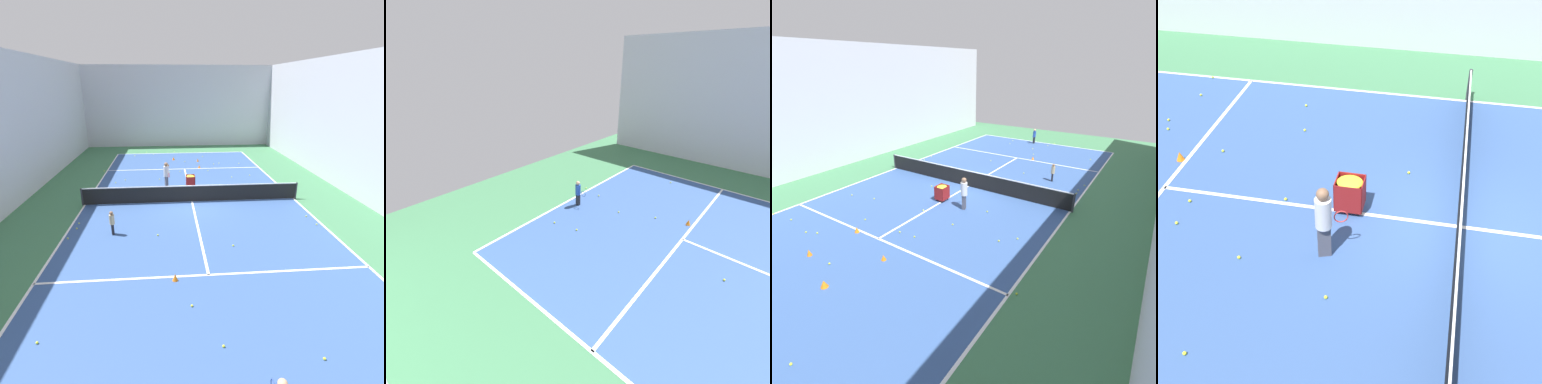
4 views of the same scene
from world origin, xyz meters
TOP-DOWN VIEW (x-y plane):
  - line_baseline_near at (0.00, -12.30)m, footprint 11.63×0.10m
  - line_service_near at (0.00, -6.77)m, footprint 11.63×0.10m
  - player_near_baseline at (0.63, -11.69)m, footprint 0.27×0.59m
  - training_cone_4 at (-1.16, -6.97)m, footprint 0.19×0.19m
  - tennis_ball_1 at (-0.74, -11.45)m, footprint 0.07×0.07m
  - tennis_ball_4 at (2.52, -11.41)m, footprint 0.07×0.07m
  - tennis_ball_5 at (-0.99, -12.50)m, footprint 0.07×0.07m
  - tennis_ball_8 at (-0.04, -9.77)m, footprint 0.07×0.07m
  - tennis_ball_19 at (-4.73, -9.27)m, footprint 0.07×0.07m
  - tennis_ball_22 at (1.25, -4.94)m, footprint 0.07×0.07m
  - tennis_ball_25 at (-0.70, -8.26)m, footprint 0.07×0.07m
  - tennis_ball_27 at (2.30, -10.33)m, footprint 0.07×0.07m

SIDE VIEW (x-z plane):
  - line_baseline_near at x=0.00m, z-range 0.00..0.01m
  - line_service_near at x=0.00m, z-range 0.00..0.01m
  - tennis_ball_1 at x=-0.74m, z-range 0.00..0.07m
  - tennis_ball_4 at x=2.52m, z-range 0.00..0.07m
  - tennis_ball_5 at x=-0.99m, z-range 0.00..0.07m
  - tennis_ball_8 at x=-0.04m, z-range 0.00..0.07m
  - tennis_ball_19 at x=-4.73m, z-range 0.00..0.07m
  - tennis_ball_22 at x=1.25m, z-range 0.00..0.07m
  - tennis_ball_25 at x=-0.70m, z-range 0.00..0.07m
  - tennis_ball_27 at x=2.30m, z-range 0.00..0.07m
  - training_cone_4 at x=-1.16m, z-range 0.00..0.25m
  - player_near_baseline at x=0.63m, z-range 0.09..1.36m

